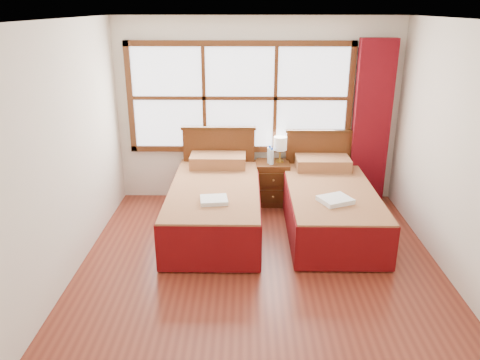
{
  "coord_description": "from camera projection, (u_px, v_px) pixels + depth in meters",
  "views": [
    {
      "loc": [
        -0.15,
        -4.33,
        2.72
      ],
      "look_at": [
        -0.22,
        0.7,
        0.84
      ],
      "focal_mm": 35.0,
      "sensor_mm": 36.0,
      "label": 1
    }
  ],
  "objects": [
    {
      "name": "nightstand",
      "position": [
        272.0,
        183.0,
        6.76
      ],
      "size": [
        0.47,
        0.46,
        0.62
      ],
      "color": "#522912",
      "rests_on": "floor"
    },
    {
      "name": "bottle_near",
      "position": [
        270.0,
        155.0,
        6.59
      ],
      "size": [
        0.07,
        0.07,
        0.26
      ],
      "color": "silver",
      "rests_on": "nightstand"
    },
    {
      "name": "window",
      "position": [
        240.0,
        98.0,
        6.56
      ],
      "size": [
        3.16,
        0.06,
        1.56
      ],
      "color": "white",
      "rests_on": "wall_back"
    },
    {
      "name": "ceiling",
      "position": [
        264.0,
        20.0,
        4.1
      ],
      "size": [
        4.5,
        4.5,
        0.0
      ],
      "primitive_type": "plane",
      "rotation": [
        3.14,
        0.0,
        0.0
      ],
      "color": "white",
      "rests_on": "wall_back"
    },
    {
      "name": "bed_right",
      "position": [
        329.0,
        204.0,
        6.0
      ],
      "size": [
        1.09,
        2.11,
        1.06
      ],
      "color": "#44240E",
      "rests_on": "floor"
    },
    {
      "name": "towels_right",
      "position": [
        335.0,
        200.0,
        5.44
      ],
      "size": [
        0.44,
        0.42,
        0.05
      ],
      "rotation": [
        0.0,
        0.0,
        0.43
      ],
      "color": "white",
      "rests_on": "bed_right"
    },
    {
      "name": "floor",
      "position": [
        260.0,
        276.0,
        5.01
      ],
      "size": [
        4.5,
        4.5,
        0.0
      ],
      "primitive_type": "plane",
      "color": "maroon",
      "rests_on": "ground"
    },
    {
      "name": "wall_left",
      "position": [
        58.0,
        160.0,
        4.58
      ],
      "size": [
        0.0,
        4.5,
        4.5
      ],
      "primitive_type": "plane",
      "rotation": [
        1.57,
        0.0,
        1.57
      ],
      "color": "silver",
      "rests_on": "floor"
    },
    {
      "name": "bottle_far",
      "position": [
        272.0,
        157.0,
        6.54
      ],
      "size": [
        0.06,
        0.06,
        0.24
      ],
      "color": "silver",
      "rests_on": "nightstand"
    },
    {
      "name": "bed_left",
      "position": [
        215.0,
        203.0,
        6.02
      ],
      "size": [
        1.13,
        2.19,
        1.1
      ],
      "color": "#44240E",
      "rests_on": "floor"
    },
    {
      "name": "curtain",
      "position": [
        371.0,
        123.0,
        6.55
      ],
      "size": [
        0.5,
        0.16,
        2.3
      ],
      "primitive_type": "cube",
      "color": "maroon",
      "rests_on": "wall_back"
    },
    {
      "name": "wall_right",
      "position": [
        468.0,
        162.0,
        4.53
      ],
      "size": [
        0.0,
        4.5,
        4.5
      ],
      "primitive_type": "plane",
      "rotation": [
        1.57,
        0.0,
        -1.57
      ],
      "color": "silver",
      "rests_on": "floor"
    },
    {
      "name": "towels_left",
      "position": [
        214.0,
        200.0,
        5.39
      ],
      "size": [
        0.34,
        0.31,
        0.05
      ],
      "rotation": [
        0.0,
        0.0,
        0.13
      ],
      "color": "white",
      "rests_on": "bed_left"
    },
    {
      "name": "wall_back",
      "position": [
        257.0,
        112.0,
        6.66
      ],
      "size": [
        4.0,
        0.0,
        4.0
      ],
      "primitive_type": "plane",
      "rotation": [
        1.57,
        0.0,
        0.0
      ],
      "color": "silver",
      "rests_on": "floor"
    },
    {
      "name": "lamp",
      "position": [
        280.0,
        144.0,
        6.59
      ],
      "size": [
        0.19,
        0.19,
        0.37
      ],
      "color": "gold",
      "rests_on": "nightstand"
    }
  ]
}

